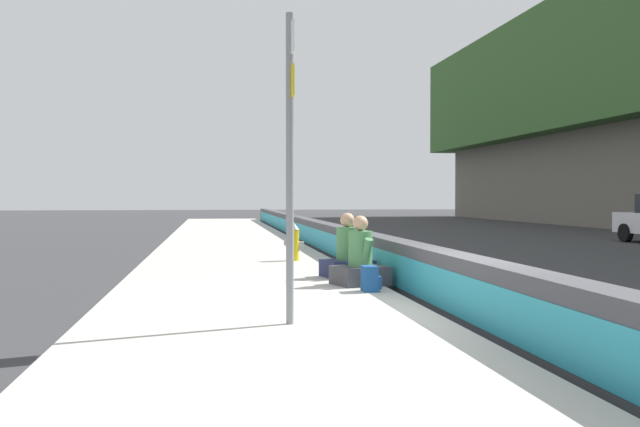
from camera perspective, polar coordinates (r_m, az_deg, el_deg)
The scene contains 8 objects.
ground_plane at distance 9.77m, azimuth 11.41°, elevation -8.25°, with size 160.00×160.00×0.00m, color #353538.
sidewalk_strip at distance 9.22m, azimuth -4.47°, elevation -8.37°, with size 80.00×4.40×0.14m, color #B5B2A8.
jersey_barrier at distance 9.71m, azimuth 11.40°, elevation -5.78°, with size 76.00×0.45×0.85m.
route_sign_post at distance 8.51m, azimuth -2.34°, elevation 5.30°, with size 0.44×0.09×3.60m.
fire_hydrant at distance 16.92m, azimuth -2.05°, elevation -2.17°, with size 0.26×0.46×0.88m.
seated_person_foreground at distance 12.31m, azimuth 3.16°, elevation -3.88°, with size 0.92×1.00×1.16m.
seated_person_middle at distance 13.48m, azimuth 2.14°, elevation -3.40°, with size 0.90×0.99×1.18m.
backpack at distance 11.49m, azimuth 3.93°, elevation -5.10°, with size 0.32×0.28×0.40m.
Camera 1 is at (-9.06, 3.26, 1.62)m, focal length 41.12 mm.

